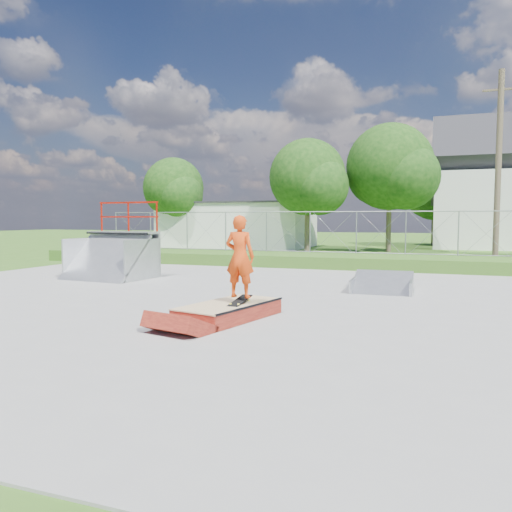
{
  "coord_description": "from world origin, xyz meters",
  "views": [
    {
      "loc": [
        5.15,
        -10.74,
        2.0
      ],
      "look_at": [
        1.11,
        0.45,
        1.1
      ],
      "focal_mm": 35.0,
      "sensor_mm": 36.0,
      "label": 1
    }
  ],
  "objects_px": {
    "flat_bank_ramp": "(382,284)",
    "skater": "(240,260)",
    "quarter_pipe": "(109,240)",
    "grind_box": "(229,312)"
  },
  "relations": [
    {
      "from": "quarter_pipe",
      "to": "flat_bank_ramp",
      "type": "relative_size",
      "value": 1.53
    },
    {
      "from": "quarter_pipe",
      "to": "skater",
      "type": "xyz_separation_m",
      "value": [
        6.5,
        -4.71,
        -0.1
      ]
    },
    {
      "from": "quarter_pipe",
      "to": "skater",
      "type": "bearing_deg",
      "value": -31.48
    },
    {
      "from": "grind_box",
      "to": "flat_bank_ramp",
      "type": "xyz_separation_m",
      "value": [
        2.47,
        4.78,
        0.07
      ]
    },
    {
      "from": "flat_bank_ramp",
      "to": "skater",
      "type": "height_order",
      "value": "skater"
    },
    {
      "from": "grind_box",
      "to": "quarter_pipe",
      "type": "height_order",
      "value": "quarter_pipe"
    },
    {
      "from": "quarter_pipe",
      "to": "flat_bank_ramp",
      "type": "height_order",
      "value": "quarter_pipe"
    },
    {
      "from": "quarter_pipe",
      "to": "flat_bank_ramp",
      "type": "bearing_deg",
      "value": 4.52
    },
    {
      "from": "grind_box",
      "to": "quarter_pipe",
      "type": "bearing_deg",
      "value": 156.46
    },
    {
      "from": "flat_bank_ramp",
      "to": "skater",
      "type": "bearing_deg",
      "value": -116.53
    }
  ]
}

